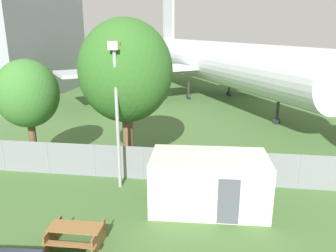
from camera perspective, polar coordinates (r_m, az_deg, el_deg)
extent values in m
cylinder|color=gray|center=(19.70, -26.79, -4.61)|extent=(0.07, 0.07, 1.75)
cylinder|color=gray|center=(18.40, -20.22, -5.24)|extent=(0.07, 0.07, 1.75)
cylinder|color=gray|center=(17.37, -12.74, -5.88)|extent=(0.07, 0.07, 1.75)
cylinder|color=gray|center=(16.67, -4.46, -6.47)|extent=(0.07, 0.07, 1.75)
cylinder|color=gray|center=(16.34, 4.36, -6.95)|extent=(0.07, 0.07, 1.75)
cylinder|color=gray|center=(16.41, 13.33, -7.28)|extent=(0.07, 0.07, 1.75)
cylinder|color=gray|center=(16.86, 22.04, -7.42)|extent=(0.07, 0.07, 1.75)
cube|color=slate|center=(16.67, -4.46, -6.47)|extent=(56.00, 0.01, 1.75)
cylinder|color=silver|center=(35.63, 8.57, 10.92)|extent=(18.77, 29.60, 4.27)
cone|color=silver|center=(52.40, -1.41, 12.78)|extent=(5.93, 6.53, 3.84)
cube|color=silver|center=(42.14, 18.65, 10.20)|extent=(14.77, 9.08, 0.30)
cylinder|color=#939399|center=(41.28, 15.86, 8.76)|extent=(3.53, 4.30, 1.92)
cube|color=silver|center=(33.78, -6.81, 9.61)|extent=(13.96, 11.95, 0.30)
cylinder|color=#939399|center=(34.86, -3.49, 8.05)|extent=(3.53, 4.30, 1.92)
cube|color=silver|center=(48.83, 0.07, 18.79)|extent=(2.05, 3.49, 6.41)
cube|color=silver|center=(48.67, 0.16, 13.01)|extent=(9.89, 7.50, 0.20)
cylinder|color=#2D2D33|center=(27.77, 18.51, 2.25)|extent=(0.24, 0.24, 1.93)
cylinder|color=#2D2D33|center=(27.94, 18.38, 0.88)|extent=(0.53, 0.64, 0.56)
cylinder|color=#2D2D33|center=(38.66, 10.59, 6.60)|extent=(0.24, 0.24, 1.93)
cylinder|color=#2D2D33|center=(38.78, 10.54, 5.60)|extent=(0.53, 0.64, 0.56)
cylinder|color=#2D2D33|center=(36.30, 3.59, 6.22)|extent=(0.24, 0.24, 1.93)
cylinder|color=#2D2D33|center=(36.43, 3.57, 5.16)|extent=(0.53, 0.64, 0.56)
cube|color=beige|center=(14.09, 7.09, -9.69)|extent=(4.95, 2.77, 2.35)
cube|color=#4C515B|center=(13.09, 10.48, -12.86)|extent=(0.84, 0.07, 1.90)
cube|color=brown|center=(12.36, -15.86, -16.58)|extent=(1.87, 0.79, 0.04)
cube|color=brown|center=(12.95, -14.77, -16.41)|extent=(1.87, 0.31, 0.04)
cube|color=brown|center=(12.10, -16.80, -19.16)|extent=(1.87, 0.31, 0.04)
cube|color=brown|center=(12.29, -11.94, -18.55)|extent=(0.08, 1.40, 0.74)
cube|color=brown|center=(12.87, -19.30, -17.41)|extent=(0.08, 1.40, 0.74)
cylinder|color=brown|center=(17.83, -6.94, -2.35)|extent=(0.58, 0.58, 3.30)
ellipsoid|color=#2D6023|center=(17.02, -7.37, 9.50)|extent=(4.79, 4.79, 5.27)
cylinder|color=brown|center=(19.14, -22.37, -2.94)|extent=(0.39, 0.39, 2.82)
ellipsoid|color=#38702D|center=(18.47, -23.30, 5.22)|extent=(3.21, 3.21, 3.53)
cylinder|color=#99999E|center=(15.23, -8.80, 0.65)|extent=(0.16, 0.16, 6.52)
cube|color=beige|center=(14.69, -9.40, 13.67)|extent=(0.44, 0.44, 0.36)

